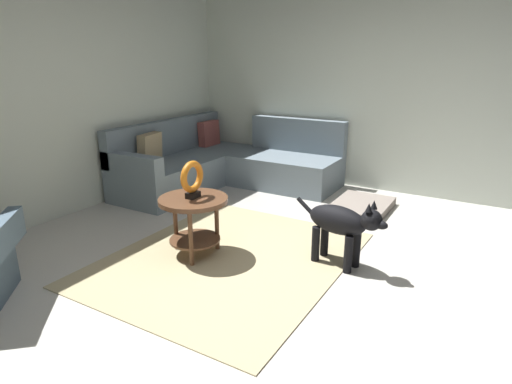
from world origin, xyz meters
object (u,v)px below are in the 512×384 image
dog_bed_mat (361,206)px  dog (342,224)px  side_table (194,211)px  sectional_couch (223,165)px  torus_sculpture (192,179)px

dog_bed_mat → dog: size_ratio=0.95×
side_table → dog_bed_mat: (1.92, -0.92, -0.37)m
sectional_couch → dog_bed_mat: size_ratio=2.81×
dog_bed_mat → sectional_couch: bearing=89.8°
sectional_couch → dog_bed_mat: (-0.01, -1.94, -0.24)m
side_table → dog_bed_mat: bearing=-25.6°
torus_sculpture → sectional_couch: bearing=28.0°
torus_sculpture → dog: size_ratio=0.39×
sectional_couch → dog_bed_mat: sectional_couch is taller
sectional_couch → dog_bed_mat: 1.96m
torus_sculpture → dog: torus_sculpture is taller
sectional_couch → dog_bed_mat: bearing=-90.2°
torus_sculpture → dog_bed_mat: bearing=-25.6°
side_table → dog: (0.46, -1.18, -0.04)m
dog_bed_mat → dog: dog is taller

